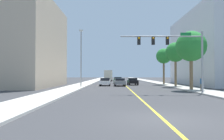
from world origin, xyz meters
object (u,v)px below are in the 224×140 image
(car_green, at_px, (118,80))
(delivery_truck, at_px, (108,75))
(pedestrian, at_px, (202,84))
(palm_far, at_px, (164,56))
(traffic_signal_mast, at_px, (175,48))
(car_white, at_px, (105,82))
(car_black, at_px, (133,81))
(street_lamp, at_px, (81,55))
(palm_mid, at_px, (175,53))
(car_gray, at_px, (120,82))
(palm_near, at_px, (191,47))

(car_green, xyz_separation_m, delivery_truck, (-2.48, 18.09, 0.98))
(pedestrian, bearing_deg, palm_far, -38.47)
(traffic_signal_mast, bearing_deg, car_green, 101.66)
(car_white, xyz_separation_m, car_black, (5.13, 2.52, -0.02))
(street_lamp, xyz_separation_m, car_green, (5.85, 15.69, -4.13))
(palm_mid, bearing_deg, car_gray, 158.30)
(palm_far, xyz_separation_m, delivery_truck, (-11.17, 24.39, -3.75))
(palm_near, relative_size, palm_far, 1.05)
(palm_mid, relative_size, delivery_truck, 0.89)
(car_white, relative_size, delivery_truck, 0.57)
(car_green, bearing_deg, car_white, -103.67)
(traffic_signal_mast, relative_size, car_white, 1.92)
(street_lamp, bearing_deg, palm_near, -21.33)
(traffic_signal_mast, relative_size, palm_near, 1.18)
(palm_near, distance_m, palm_far, 15.03)
(palm_far, height_order, car_white, palm_far)
(street_lamp, height_order, palm_far, street_lamp)
(palm_mid, bearing_deg, palm_near, -91.59)
(traffic_signal_mast, xyz_separation_m, car_black, (-2.68, 19.03, -4.07))
(palm_far, xyz_separation_m, car_gray, (-8.60, -4.05, -4.74))
(car_white, bearing_deg, palm_far, 15.03)
(palm_near, bearing_deg, pedestrian, -79.40)
(car_green, bearing_deg, palm_near, -66.87)
(car_black, height_order, pedestrian, pedestrian)
(traffic_signal_mast, height_order, palm_far, palm_far)
(car_gray, bearing_deg, pedestrian, -57.63)
(traffic_signal_mast, relative_size, palm_mid, 1.23)
(car_white, bearing_deg, delivery_truck, 89.83)
(delivery_truck, bearing_deg, palm_near, -74.31)
(palm_mid, distance_m, pedestrian, 10.71)
(palm_far, height_order, car_gray, palm_far)
(car_white, height_order, car_black, car_white)
(car_gray, bearing_deg, car_white, 156.79)
(palm_near, bearing_deg, palm_mid, 88.41)
(palm_mid, xyz_separation_m, car_black, (-6.16, 7.00, -4.77))
(palm_near, distance_m, car_green, 23.48)
(car_green, relative_size, car_white, 0.96)
(palm_mid, relative_size, car_black, 1.76)
(palm_far, height_order, delivery_truck, palm_far)
(traffic_signal_mast, distance_m, palm_far, 19.85)
(palm_far, xyz_separation_m, car_white, (-11.17, -3.04, -4.75))
(car_white, distance_m, pedestrian, 18.25)
(street_lamp, relative_size, pedestrian, 5.34)
(traffic_signal_mast, bearing_deg, palm_mid, 73.88)
(palm_far, bearing_deg, car_gray, -154.80)
(street_lamp, relative_size, car_white, 1.93)
(street_lamp, height_order, palm_mid, street_lamp)
(palm_near, bearing_deg, car_gray, 127.76)
(pedestrian, bearing_deg, car_black, -18.69)
(traffic_signal_mast, xyz_separation_m, pedestrian, (3.68, 2.33, -3.82))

